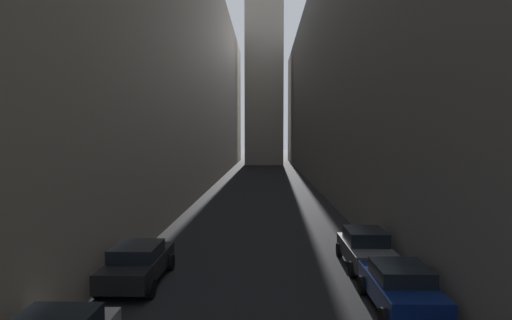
{
  "coord_description": "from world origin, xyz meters",
  "views": [
    {
      "loc": [
        0.25,
        3.63,
        5.33
      ],
      "look_at": [
        0.0,
        15.17,
        4.71
      ],
      "focal_mm": 30.16,
      "sensor_mm": 36.0,
      "label": 1
    }
  ],
  "objects": [
    {
      "name": "parked_car_right_third",
      "position": [
        4.4,
        16.65,
        0.75
      ],
      "size": [
        1.93,
        3.99,
        1.43
      ],
      "rotation": [
        0.0,
        0.0,
        1.57
      ],
      "color": "navy",
      "rests_on": "ground"
    },
    {
      "name": "parked_car_right_far",
      "position": [
        4.4,
        21.22,
        0.76
      ],
      "size": [
        1.91,
        4.16,
        1.5
      ],
      "rotation": [
        0.0,
        0.0,
        1.57
      ],
      "color": "#4C4C51",
      "rests_on": "ground"
    },
    {
      "name": "building_block_left",
      "position": [
        -11.84,
        50.0,
        12.46
      ],
      "size": [
        12.68,
        108.0,
        24.92
      ],
      "primitive_type": "cube",
      "color": "#756B5B",
      "rests_on": "ground"
    },
    {
      "name": "ground_plane",
      "position": [
        0.0,
        48.0,
        0.0
      ],
      "size": [
        264.0,
        264.0,
        0.0
      ],
      "primitive_type": "plane",
      "color": "black"
    },
    {
      "name": "parked_car_left_third",
      "position": [
        -4.4,
        18.95,
        0.75
      ],
      "size": [
        1.95,
        4.43,
        1.44
      ],
      "rotation": [
        0.0,
        0.0,
        1.57
      ],
      "color": "black",
      "rests_on": "ground"
    },
    {
      "name": "building_block_right",
      "position": [
        11.3,
        50.0,
        11.45
      ],
      "size": [
        11.61,
        108.0,
        22.9
      ],
      "primitive_type": "cube",
      "color": "slate",
      "rests_on": "ground"
    }
  ]
}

